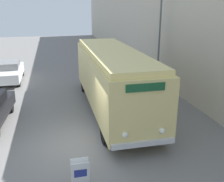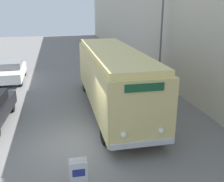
{
  "view_description": "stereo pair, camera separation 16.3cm",
  "coord_description": "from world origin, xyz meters",
  "px_view_note": "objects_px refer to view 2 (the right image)",
  "views": [
    {
      "loc": [
        -1.15,
        -9.49,
        5.42
      ],
      "look_at": [
        1.26,
        0.96,
        1.88
      ],
      "focal_mm": 42.0,
      "sensor_mm": 36.0,
      "label": 1
    },
    {
      "loc": [
        -1.0,
        -9.52,
        5.42
      ],
      "look_at": [
        1.26,
        0.96,
        1.88
      ],
      "focal_mm": 42.0,
      "sensor_mm": 36.0,
      "label": 2
    }
  ],
  "objects_px": {
    "sign_board": "(79,172)",
    "streetlamp": "(162,25)",
    "parked_car_mid": "(11,71)",
    "vintage_bus": "(113,77)"
  },
  "relations": [
    {
      "from": "vintage_bus",
      "to": "parked_car_mid",
      "type": "bearing_deg",
      "value": 131.11
    },
    {
      "from": "vintage_bus",
      "to": "sign_board",
      "type": "distance_m",
      "value": 6.48
    },
    {
      "from": "parked_car_mid",
      "to": "streetlamp",
      "type": "bearing_deg",
      "value": -20.98
    },
    {
      "from": "sign_board",
      "to": "streetlamp",
      "type": "bearing_deg",
      "value": 55.39
    },
    {
      "from": "sign_board",
      "to": "streetlamp",
      "type": "xyz_separation_m",
      "value": [
        6.33,
        9.17,
        3.79
      ]
    },
    {
      "from": "vintage_bus",
      "to": "streetlamp",
      "type": "relative_size",
      "value": 1.53
    },
    {
      "from": "vintage_bus",
      "to": "sign_board",
      "type": "bearing_deg",
      "value": -112.42
    },
    {
      "from": "vintage_bus",
      "to": "parked_car_mid",
      "type": "height_order",
      "value": "vintage_bus"
    },
    {
      "from": "streetlamp",
      "to": "parked_car_mid",
      "type": "bearing_deg",
      "value": 159.63
    },
    {
      "from": "vintage_bus",
      "to": "sign_board",
      "type": "relative_size",
      "value": 11.64
    }
  ]
}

